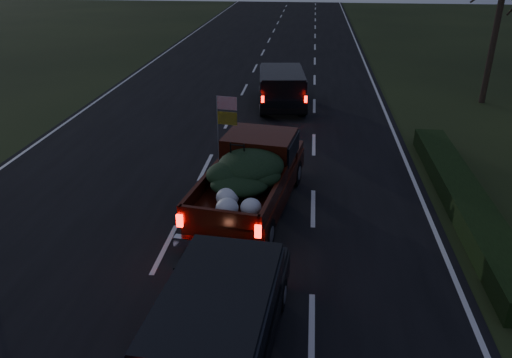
# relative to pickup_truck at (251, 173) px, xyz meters

# --- Properties ---
(ground) EXTENTS (120.00, 120.00, 0.00)m
(ground) POSITION_rel_pickup_truck_xyz_m (-1.85, -2.38, -1.06)
(ground) COLOR black
(ground) RESTS_ON ground
(road_asphalt) EXTENTS (14.00, 120.00, 0.02)m
(road_asphalt) POSITION_rel_pickup_truck_xyz_m (-1.85, -2.38, -1.05)
(road_asphalt) COLOR black
(road_asphalt) RESTS_ON ground
(hedge_row) EXTENTS (1.00, 10.00, 0.60)m
(hedge_row) POSITION_rel_pickup_truck_xyz_m (5.95, 0.62, -0.76)
(hedge_row) COLOR black
(hedge_row) RESTS_ON ground
(pickup_truck) EXTENTS (2.83, 5.64, 2.83)m
(pickup_truck) POSITION_rel_pickup_truck_xyz_m (0.00, 0.00, 0.00)
(pickup_truck) COLOR #381007
(pickup_truck) RESTS_ON ground
(lead_suv) EXTENTS (2.49, 4.94, 1.37)m
(lead_suv) POSITION_rel_pickup_truck_xyz_m (0.23, 9.86, -0.03)
(lead_suv) COLOR black
(lead_suv) RESTS_ON ground
(rear_suv) EXTENTS (2.21, 4.60, 1.28)m
(rear_suv) POSITION_rel_pickup_truck_xyz_m (0.13, -5.76, -0.09)
(rear_suv) COLOR black
(rear_suv) RESTS_ON ground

